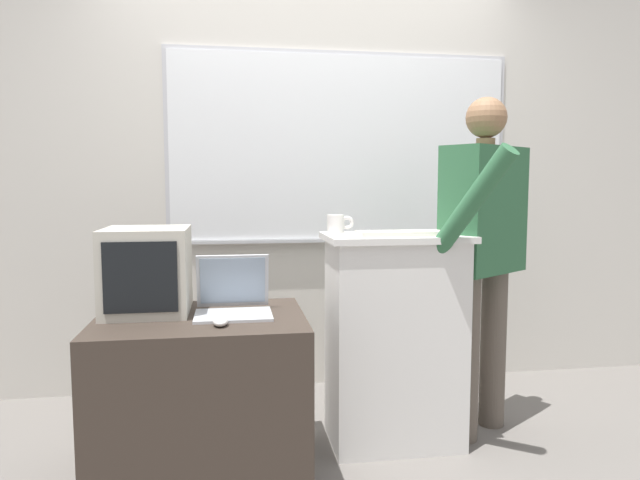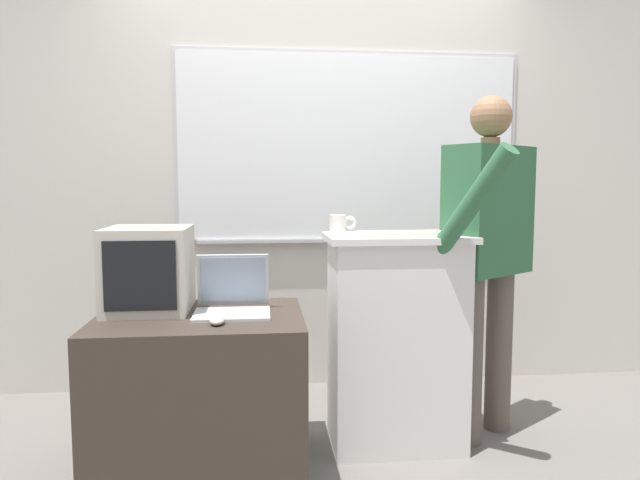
# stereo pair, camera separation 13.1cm
# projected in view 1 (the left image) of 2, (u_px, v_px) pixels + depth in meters

# --- Properties ---
(back_wall) EXTENTS (6.40, 0.17, 2.96)m
(back_wall) POSITION_uv_depth(u_px,v_px,m) (310.00, 147.00, 3.52)
(back_wall) COLOR beige
(back_wall) RESTS_ON ground_plane
(lectern_podium) EXTENTS (0.67, 0.42, 1.02)m
(lectern_podium) POSITION_uv_depth(u_px,v_px,m) (394.00, 339.00, 2.74)
(lectern_podium) COLOR silver
(lectern_podium) RESTS_ON ground_plane
(side_desk) EXTENTS (0.88, 0.68, 0.69)m
(side_desk) POSITION_uv_depth(u_px,v_px,m) (202.00, 395.00, 2.46)
(side_desk) COLOR #382D26
(side_desk) RESTS_ON ground_plane
(person_presenter) EXTENTS (0.62, 0.74, 1.67)m
(person_presenter) POSITION_uv_depth(u_px,v_px,m) (483.00, 241.00, 2.80)
(person_presenter) COLOR brown
(person_presenter) RESTS_ON ground_plane
(laptop) EXTENTS (0.33, 0.30, 0.25)m
(laptop) POSITION_uv_depth(u_px,v_px,m) (233.00, 296.00, 2.49)
(laptop) COLOR #B7BABF
(laptop) RESTS_ON side_desk
(wireless_keyboard) EXTENTS (0.41, 0.15, 0.02)m
(wireless_keyboard) POSITION_uv_depth(u_px,v_px,m) (401.00, 233.00, 2.64)
(wireless_keyboard) COLOR beige
(wireless_keyboard) RESTS_ON lectern_podium
(computer_mouse_by_laptop) EXTENTS (0.06, 0.10, 0.03)m
(computer_mouse_by_laptop) POSITION_uv_depth(u_px,v_px,m) (220.00, 322.00, 2.26)
(computer_mouse_by_laptop) COLOR silver
(computer_mouse_by_laptop) RESTS_ON side_desk
(computer_mouse_by_keyboard) EXTENTS (0.06, 0.10, 0.03)m
(computer_mouse_by_keyboard) POSITION_uv_depth(u_px,v_px,m) (451.00, 231.00, 2.68)
(computer_mouse_by_keyboard) COLOR #BCBCC1
(computer_mouse_by_keyboard) RESTS_ON lectern_podium
(crt_monitor) EXTENTS (0.36, 0.40, 0.37)m
(crt_monitor) POSITION_uv_depth(u_px,v_px,m) (147.00, 270.00, 2.49)
(crt_monitor) COLOR #BCB7A8
(crt_monitor) RESTS_ON side_desk
(coffee_mug) EXTENTS (0.13, 0.08, 0.09)m
(coffee_mug) POSITION_uv_depth(u_px,v_px,m) (337.00, 224.00, 2.79)
(coffee_mug) COLOR silver
(coffee_mug) RESTS_ON lectern_podium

